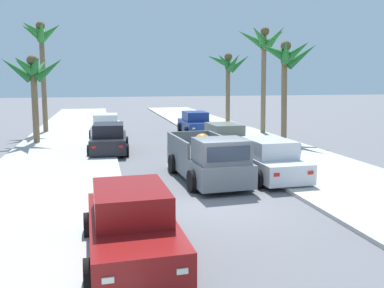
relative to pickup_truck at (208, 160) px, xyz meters
name	(u,v)px	position (x,y,z in m)	size (l,w,h in m)	color
ground_plane	(219,206)	(-0.49, -3.12, -0.79)	(160.00, 160.00, 0.00)	slate
sidewalk_left	(65,147)	(-5.88, 8.88, -0.73)	(5.39, 60.00, 0.12)	#B2AFA8
sidewalk_right	(247,141)	(4.90, 8.88, -0.73)	(5.39, 60.00, 0.12)	#B2AFA8
curb_left	(89,146)	(-4.59, 8.88, -0.74)	(0.16, 60.00, 0.10)	silver
curb_right	(227,142)	(3.61, 8.88, -0.74)	(0.16, 60.00, 0.10)	silver
pickup_truck	(208,160)	(0.00, 0.00, 0.00)	(2.42, 5.30, 1.80)	slate
car_left_near	(106,126)	(-3.55, 13.04, -0.07)	(2.19, 4.33, 1.54)	silver
car_right_near	(268,160)	(2.38, -0.09, -0.07)	(2.09, 4.29, 1.54)	silver
car_left_mid	(109,139)	(-3.51, 6.98, -0.07)	(2.20, 4.34, 1.54)	black
car_right_mid	(224,139)	(2.35, 5.59, -0.07)	(2.14, 4.31, 1.54)	slate
car_left_far	(132,225)	(-3.34, -6.05, -0.07)	(2.13, 4.30, 1.54)	maroon
car_right_far	(195,123)	(2.70, 13.51, -0.07)	(2.03, 4.26, 1.54)	navy
palm_tree_left_fore	(286,58)	(6.94, 8.12, 4.26)	(4.13, 3.50, 6.13)	brown
palm_tree_right_fore	(41,42)	(-7.78, 16.13, 5.56)	(3.11, 3.47, 7.84)	brown
palm_tree_left_mid	(264,46)	(7.17, 12.03, 5.26)	(3.49, 4.08, 7.38)	#846B4C
palm_tree_right_mid	(32,72)	(-7.70, 10.92, 3.46)	(3.77, 3.52, 5.25)	brown
palm_tree_left_back	(229,67)	(6.74, 18.38, 4.04)	(3.71, 3.62, 6.03)	brown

